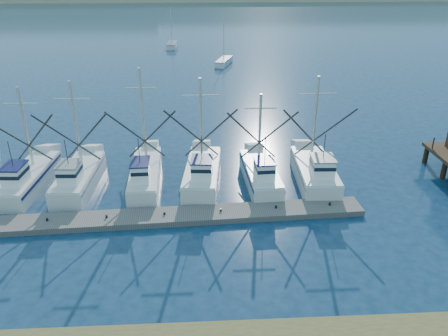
% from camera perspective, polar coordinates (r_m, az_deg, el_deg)
% --- Properties ---
extents(ground, '(500.00, 500.00, 0.00)m').
position_cam_1_polar(ground, '(26.05, 1.11, -14.14)').
color(ground, '#0D253C').
rests_on(ground, ground).
extents(floating_dock, '(32.57, 3.86, 0.43)m').
position_cam_1_polar(floating_dock, '(31.45, -11.42, -6.48)').
color(floating_dock, '#625D57').
rests_on(floating_dock, ground).
extents(trawler_fleet, '(31.15, 8.62, 9.22)m').
position_cam_1_polar(trawler_fleet, '(35.43, -9.79, -1.10)').
color(trawler_fleet, silver).
rests_on(trawler_fleet, ground).
extents(sailboat_near, '(3.47, 6.49, 8.10)m').
position_cam_1_polar(sailboat_near, '(78.73, -0.01, 13.71)').
color(sailboat_near, silver).
rests_on(sailboat_near, ground).
extents(sailboat_far, '(1.94, 6.27, 8.10)m').
position_cam_1_polar(sailboat_far, '(95.48, -6.80, 15.64)').
color(sailboat_far, silver).
rests_on(sailboat_far, ground).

